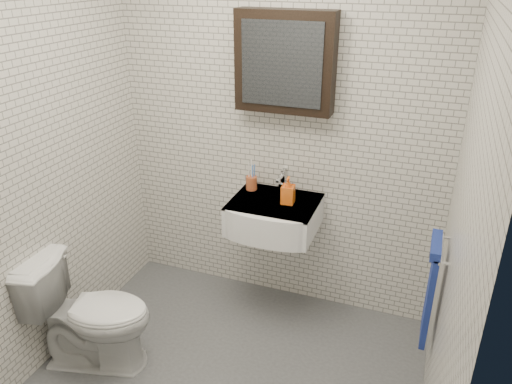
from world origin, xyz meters
TOP-DOWN VIEW (x-y plane):
  - ground at (0.00, 0.00)m, footprint 2.20×2.00m
  - room_shell at (0.00, 0.00)m, footprint 2.22×2.02m
  - washbasin at (0.05, 0.73)m, footprint 0.55×0.50m
  - faucet at (0.05, 0.93)m, footprint 0.06×0.20m
  - mirror_cabinet at (0.05, 0.93)m, footprint 0.60×0.15m
  - towel_rail at (1.04, 0.35)m, footprint 0.09×0.30m
  - toothbrush_cup at (-0.15, 0.89)m, footprint 0.09×0.09m
  - soap_bottle at (0.14, 0.78)m, footprint 0.09×0.09m
  - toilet at (-0.80, -0.08)m, footprint 0.78×0.55m

SIDE VIEW (x-z plane):
  - ground at x=0.00m, z-range 0.00..0.01m
  - toilet at x=-0.80m, z-range 0.00..0.72m
  - towel_rail at x=1.04m, z-range 0.43..1.01m
  - washbasin at x=0.05m, z-range 0.66..0.86m
  - toothbrush_cup at x=-0.15m, z-range 0.80..1.00m
  - faucet at x=0.05m, z-range 0.84..0.99m
  - soap_bottle at x=0.14m, z-range 0.85..1.03m
  - room_shell at x=0.00m, z-range 0.21..2.72m
  - mirror_cabinet at x=0.05m, z-range 1.40..2.00m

